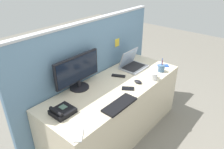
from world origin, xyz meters
name	(u,v)px	position (x,y,z in m)	size (l,w,h in m)	color
ground_plane	(115,131)	(0.00, 0.00, 0.00)	(10.00, 10.00, 0.00)	slate
desk	(115,109)	(0.00, 0.00, 0.36)	(1.86, 0.70, 0.71)	beige
cubicle_divider	(92,75)	(0.00, 0.39, 0.71)	(2.21, 0.08, 1.41)	#6084A3
desktop_monitor	(78,71)	(-0.31, 0.28, 0.93)	(0.60, 0.22, 0.39)	black
laptop	(132,63)	(0.50, 0.13, 0.77)	(0.33, 0.28, 0.24)	#9EA0A8
desk_phone	(62,111)	(-0.74, 0.05, 0.74)	(0.21, 0.19, 0.08)	black
keyboard_main	(120,105)	(-0.28, -0.29, 0.72)	(0.40, 0.15, 0.02)	black
computer_mouse_right_hand	(138,82)	(0.21, -0.18, 0.73)	(0.06, 0.10, 0.03)	black
pen_cup	(161,68)	(0.65, -0.24, 0.76)	(0.08, 0.08, 0.18)	#4C7093
cell_phone_black_slab	(128,89)	(0.02, -0.17, 0.72)	(0.08, 0.14, 0.01)	black
cell_phone_blue_case	(163,66)	(0.82, -0.18, 0.72)	(0.07, 0.15, 0.01)	blue
cell_phone_silver_slab	(79,135)	(-0.83, -0.29, 0.72)	(0.07, 0.15, 0.01)	#B7BAC1
tv_remote	(118,76)	(0.18, 0.10, 0.72)	(0.04, 0.17, 0.02)	black
coffee_mug	(154,76)	(0.40, -0.27, 0.76)	(0.13, 0.09, 0.09)	white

